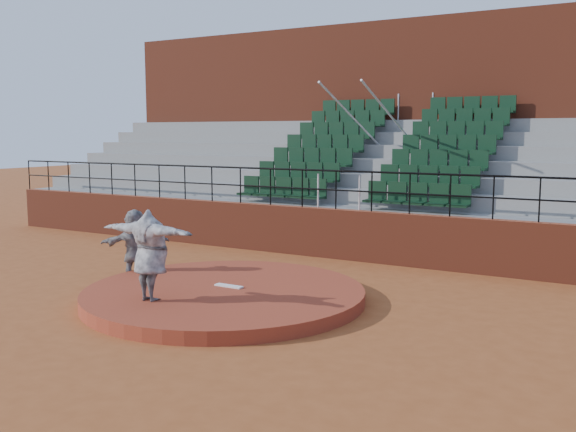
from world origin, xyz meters
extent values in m
plane|color=#964A21|center=(0.00, 0.00, 0.00)|extent=(90.00, 90.00, 0.00)
cylinder|color=#943721|center=(0.00, 0.00, 0.12)|extent=(5.50, 5.50, 0.25)
cube|color=white|center=(0.00, 0.15, 0.27)|extent=(0.60, 0.15, 0.03)
cube|color=maroon|center=(0.00, 5.00, 0.65)|extent=(24.00, 0.30, 1.30)
cylinder|color=black|center=(0.00, 5.00, 2.30)|extent=(24.00, 0.05, 0.05)
cylinder|color=black|center=(0.00, 5.00, 1.80)|extent=(24.00, 0.04, 0.04)
cylinder|color=black|center=(-12.00, 5.00, 1.80)|extent=(0.04, 0.04, 1.00)
cylinder|color=black|center=(-11.00, 5.00, 1.80)|extent=(0.04, 0.04, 1.00)
cylinder|color=black|center=(-10.00, 5.00, 1.80)|extent=(0.04, 0.04, 1.00)
cylinder|color=black|center=(-9.00, 5.00, 1.80)|extent=(0.04, 0.04, 1.00)
cylinder|color=black|center=(-8.00, 5.00, 1.80)|extent=(0.04, 0.04, 1.00)
cylinder|color=black|center=(-7.00, 5.00, 1.80)|extent=(0.04, 0.04, 1.00)
cylinder|color=black|center=(-6.00, 5.00, 1.80)|extent=(0.04, 0.04, 1.00)
cylinder|color=black|center=(-5.00, 5.00, 1.80)|extent=(0.04, 0.04, 1.00)
cylinder|color=black|center=(-4.00, 5.00, 1.80)|extent=(0.04, 0.04, 1.00)
cylinder|color=black|center=(-3.00, 5.00, 1.80)|extent=(0.04, 0.04, 1.00)
cylinder|color=black|center=(-2.00, 5.00, 1.80)|extent=(0.04, 0.04, 1.00)
cylinder|color=black|center=(-1.00, 5.00, 1.80)|extent=(0.04, 0.04, 1.00)
cylinder|color=black|center=(0.00, 5.00, 1.80)|extent=(0.04, 0.04, 1.00)
cylinder|color=black|center=(1.00, 5.00, 1.80)|extent=(0.04, 0.04, 1.00)
cylinder|color=black|center=(2.00, 5.00, 1.80)|extent=(0.04, 0.04, 1.00)
cylinder|color=black|center=(3.00, 5.00, 1.80)|extent=(0.04, 0.04, 1.00)
cylinder|color=black|center=(4.00, 5.00, 1.80)|extent=(0.04, 0.04, 1.00)
cylinder|color=black|center=(5.00, 5.00, 1.80)|extent=(0.04, 0.04, 1.00)
cube|color=gray|center=(0.00, 5.58, 0.65)|extent=(24.00, 0.85, 1.30)
cube|color=black|center=(-1.98, 5.59, 1.66)|extent=(2.75, 0.48, 0.72)
cube|color=black|center=(1.98, 5.59, 1.66)|extent=(2.75, 0.48, 0.72)
cube|color=gray|center=(0.00, 6.43, 0.85)|extent=(24.00, 0.85, 1.70)
cube|color=black|center=(-1.98, 6.44, 2.06)|extent=(2.75, 0.48, 0.72)
cube|color=black|center=(1.98, 6.44, 2.06)|extent=(2.75, 0.48, 0.72)
cube|color=gray|center=(0.00, 7.28, 1.05)|extent=(24.00, 0.85, 2.10)
cube|color=black|center=(-1.98, 7.29, 2.46)|extent=(2.75, 0.48, 0.72)
cube|color=black|center=(1.98, 7.29, 2.46)|extent=(2.75, 0.48, 0.72)
cube|color=gray|center=(0.00, 8.12, 1.25)|extent=(24.00, 0.85, 2.50)
cube|color=black|center=(-1.98, 8.13, 2.86)|extent=(2.75, 0.48, 0.72)
cube|color=black|center=(1.98, 8.13, 2.86)|extent=(2.75, 0.48, 0.72)
cube|color=gray|center=(0.00, 8.97, 1.45)|extent=(24.00, 0.85, 2.90)
cube|color=black|center=(-1.98, 8.98, 3.26)|extent=(2.75, 0.48, 0.72)
cube|color=black|center=(1.98, 8.98, 3.26)|extent=(2.75, 0.48, 0.72)
cube|color=gray|center=(0.00, 9.82, 1.65)|extent=(24.00, 0.85, 3.30)
cube|color=black|center=(-1.98, 9.83, 3.66)|extent=(2.75, 0.48, 0.72)
cube|color=black|center=(1.98, 9.83, 3.66)|extent=(2.75, 0.48, 0.72)
cube|color=gray|center=(0.00, 10.68, 1.85)|extent=(24.00, 0.85, 3.70)
cube|color=black|center=(-1.98, 10.69, 4.06)|extent=(2.75, 0.48, 0.72)
cube|color=black|center=(1.98, 10.69, 4.06)|extent=(2.75, 0.48, 0.72)
cylinder|color=silver|center=(-0.60, 8.12, 3.40)|extent=(0.06, 5.97, 2.46)
cylinder|color=silver|center=(0.60, 8.12, 3.40)|extent=(0.06, 5.97, 2.46)
cube|color=maroon|center=(0.00, 12.60, 3.55)|extent=(24.00, 3.00, 7.10)
imported|color=black|center=(-0.63, -1.40, 1.08)|extent=(2.05, 0.56, 1.67)
imported|color=black|center=(-2.70, 0.41, 0.81)|extent=(1.43, 1.37, 1.62)
camera|label=1|loc=(7.22, -10.02, 3.28)|focal=40.00mm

